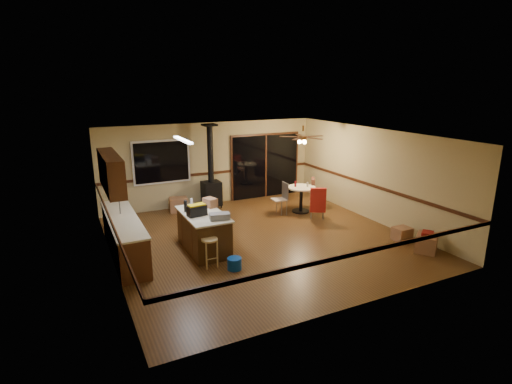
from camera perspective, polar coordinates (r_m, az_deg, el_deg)
floor at (r=10.06m, az=0.76°, el=-6.74°), size 7.00×7.00×0.00m
ceiling at (r=9.40m, az=0.81°, el=8.12°), size 7.00×7.00×0.00m
wall_back at (r=12.79m, az=-6.33°, el=4.06°), size 7.00×0.00×7.00m
wall_front at (r=6.86m, az=14.18°, el=-6.34°), size 7.00×0.00×7.00m
wall_left at (r=8.71m, az=-20.25°, el=-2.20°), size 0.00×7.00×7.00m
wall_right at (r=11.61m, az=16.40°, el=2.37°), size 0.00×7.00×7.00m
chair_rail at (r=9.73m, az=0.78°, el=-1.27°), size 7.00×7.00×0.08m
window at (r=12.27m, az=-13.34°, el=4.21°), size 1.72×0.10×1.32m
sliding_door at (r=13.54m, az=1.36°, el=3.70°), size 2.52×0.10×2.10m
lower_cabinets at (r=9.48m, az=-18.31°, el=-6.17°), size 0.60×3.00×0.86m
countertop at (r=9.33m, az=-18.54°, el=-3.59°), size 0.64×3.04×0.04m
upper_cabinets at (r=9.25m, az=-20.01°, el=2.67°), size 0.35×2.00×0.80m
kitchen_island at (r=9.36m, az=-7.50°, el=-5.63°), size 0.88×1.68×0.90m
wood_stove at (r=12.43m, az=-6.42°, el=1.03°), size 0.55×0.50×2.52m
ceiling_fan at (r=11.71m, az=6.72°, el=7.54°), size 0.24×0.24×0.55m
fluorescent_strip at (r=9.03m, az=-10.40°, el=7.32°), size 0.10×1.20×0.04m
toolbox_grey at (r=8.76m, az=-5.23°, el=-3.46°), size 0.48×0.33×0.14m
toolbox_black at (r=9.04m, az=-8.45°, el=-2.65°), size 0.45×0.28×0.23m
toolbox_yellow_lid at (r=9.00m, az=-8.48°, el=-1.85°), size 0.40×0.25×0.03m
box_on_island at (r=9.64m, az=-6.58°, el=-1.50°), size 0.32×0.38×0.21m
bottle_dark at (r=9.33m, az=-10.03°, el=-2.01°), size 0.08×0.08×0.27m
bottle_pink at (r=9.15m, az=-7.51°, el=-2.50°), size 0.07×0.07×0.19m
bottle_white at (r=9.82m, az=-9.20°, el=-1.41°), size 0.07×0.07×0.17m
bar_stool at (r=8.58m, az=-6.60°, el=-8.58°), size 0.41×0.41×0.63m
blue_bucket at (r=8.49m, az=-3.10°, el=-10.18°), size 0.35×0.35×0.25m
dining_table at (r=12.05m, az=6.47°, el=-0.42°), size 0.85×0.85×0.78m
glass_red at (r=11.97m, az=5.66°, el=1.16°), size 0.07×0.07×0.17m
glass_cream at (r=12.02m, az=7.37°, el=1.08°), size 0.07×0.07×0.13m
chair_left at (r=11.81m, az=3.80°, el=-0.38°), size 0.44×0.43×0.51m
chair_near at (r=11.35m, az=8.85°, el=-1.14°), size 0.59×0.61×0.70m
chair_right at (r=12.44m, az=8.24°, el=0.35°), size 0.61×0.60×0.70m
box_under_window at (r=12.32m, az=-10.99°, el=-1.79°), size 0.59×0.51×0.42m
box_corner_a at (r=10.10m, az=23.17°, el=-6.73°), size 0.69×0.67×0.40m
box_corner_b at (r=10.57m, az=20.12°, el=-5.64°), size 0.41×0.36×0.33m
box_small_red at (r=10.02m, az=23.31°, el=-5.46°), size 0.38×0.36×0.08m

